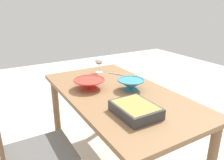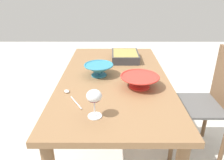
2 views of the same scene
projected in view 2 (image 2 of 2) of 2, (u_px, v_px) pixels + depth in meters
name	position (u px, v px, depth m)	size (l,w,h in m)	color
ground_plane	(114.00, 153.00, 1.94)	(8.00, 8.00, 0.00)	beige
dining_table	(114.00, 88.00, 1.67)	(1.49, 0.80, 0.76)	olive
chair	(206.00, 101.00, 1.78)	(0.40, 0.46, 0.94)	#595959
wine_glass	(94.00, 98.00, 1.09)	(0.08, 0.08, 0.16)	white
casserole_dish	(125.00, 56.00, 1.95)	(0.30, 0.24, 0.07)	#38383D
mixing_bowl	(140.00, 81.00, 1.44)	(0.26, 0.26, 0.08)	red
small_bowl	(99.00, 69.00, 1.62)	(0.22, 0.22, 0.09)	teal
serving_spoon	(70.00, 95.00, 1.34)	(0.24, 0.15, 0.01)	silver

